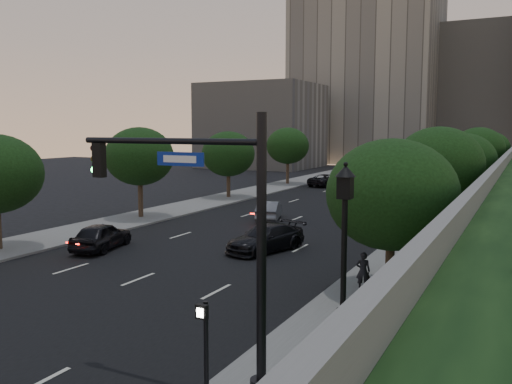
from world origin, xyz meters
The scene contains 27 objects.
ground centered at (0.00, 0.00, 0.00)m, with size 160.00×160.00×0.00m, color black.
road_surface centered at (0.00, 30.00, 0.01)m, with size 16.00×140.00×0.02m, color black.
sidewalk_right centered at (10.25, 30.00, 0.07)m, with size 4.50×140.00×0.15m, color slate.
sidewalk_left centered at (-10.25, 30.00, 0.07)m, with size 4.50×140.00×0.15m, color slate.
parapet_wall centered at (13.50, 28.00, 4.35)m, with size 0.35×90.00×0.70m, color slate.
office_block_left centered at (-14.00, 92.00, 16.00)m, with size 26.00×20.00×32.00m, color gray.
office_block_mid centered at (6.00, 102.00, 13.00)m, with size 22.00×18.00×26.00m, color #A4A097.
office_block_filler centered at (-26.00, 70.00, 7.00)m, with size 18.00×16.00×14.00m, color #A4A097.
tree_right_a centered at (10.30, 8.00, 4.02)m, with size 5.20×5.20×6.24m.
tree_right_b centered at (10.30, 20.00, 4.52)m, with size 5.20×5.20×6.74m.
tree_right_c centered at (10.30, 33.00, 4.02)m, with size 5.20×5.20×6.24m.
tree_right_d centered at (10.30, 47.00, 4.52)m, with size 5.20×5.20×6.74m.
tree_right_e centered at (10.30, 62.00, 4.02)m, with size 5.20×5.20×6.24m.
tree_left_b centered at (-10.30, 18.00, 4.58)m, with size 5.00×5.00×6.71m.
tree_left_c centered at (-10.30, 31.00, 4.21)m, with size 5.00×5.00×6.34m.
tree_left_d centered at (-10.30, 45.00, 4.58)m, with size 5.00×5.00×6.71m.
traffic_signal_mast centered at (8.39, -1.97, 3.67)m, with size 5.68×0.56×7.00m.
street_lamp centered at (10.15, 2.40, 2.63)m, with size 0.64×0.64×5.62m.
pedestrian_signal centered at (8.33, -2.71, 1.57)m, with size 0.30×0.33×2.50m.
sedan_near_left centered at (-5.64, 8.83, 0.75)m, with size 1.78×4.43×1.51m, color black.
sedan_mid_left centered at (-1.56, 21.64, 0.71)m, with size 1.50×4.29×1.41m, color slate.
sedan_far_left centered at (-5.44, 45.20, 0.71)m, with size 2.34×5.08×1.41m, color black.
sedan_near_right centered at (2.59, 12.53, 0.72)m, with size 2.02×4.97×1.44m, color black.
sedan_far_right centered at (7.00, 40.77, 0.71)m, with size 1.68×4.18×1.43m, color slate.
pedestrian_a centered at (9.36, 7.49, 0.93)m, with size 0.57×0.38×1.57m, color black.
pedestrian_b centered at (11.68, 9.20, 1.04)m, with size 0.86×0.67×1.77m, color black.
pedestrian_c centered at (9.69, 14.23, 0.95)m, with size 0.93×0.39×1.60m, color black.
Camera 1 is at (15.09, -13.32, 6.63)m, focal length 38.00 mm.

